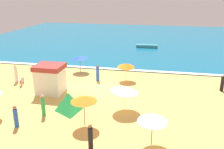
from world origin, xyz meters
TOP-DOWN VIEW (x-y plane):
  - ground_plane at (0.00, 0.00)m, footprint 60.00×60.00m
  - ocean_water at (0.00, 28.00)m, footprint 60.00×44.00m
  - wave_breaker_foam at (0.00, 6.30)m, footprint 57.00×0.70m
  - lifeguard_cabana at (-4.26, -2.11)m, footprint 2.56×2.31m
  - beach_umbrella_0 at (-3.59, 4.66)m, footprint 2.81×2.80m
  - beach_umbrella_1 at (0.75, -7.35)m, footprint 2.27×2.28m
  - beach_umbrella_2 at (2.22, 2.68)m, footprint 2.00×2.03m
  - beach_umbrella_3 at (5.58, -8.81)m, footprint 2.07×2.09m
  - beach_umbrella_4 at (3.15, -4.42)m, footprint 2.94×2.92m
  - beach_tent at (-1.28, -5.21)m, footprint 2.51×2.86m
  - parked_bicycle at (-8.01, -0.98)m, footprint 0.66×1.74m
  - beachgoer_0 at (-0.74, 2.00)m, footprint 0.50×0.50m
  - beachgoer_1 at (-9.12, -0.13)m, footprint 0.40×0.40m
  - beachgoer_3 at (11.80, 1.59)m, footprint 0.48×0.48m
  - beachgoer_5 at (-3.95, -8.51)m, footprint 0.45×0.45m
  - beachgoer_6 at (1.97, -9.98)m, footprint 0.42×0.42m
  - beachgoer_7 at (-2.82, -6.58)m, footprint 0.36×0.36m
  - beach_towel_1 at (-8.12, 4.30)m, footprint 1.18×1.70m
  - beach_towel_2 at (2.30, 0.18)m, footprint 1.09×1.39m
  - small_boat_0 at (3.33, 19.56)m, footprint 3.59×1.13m

SIDE VIEW (x-z plane):
  - ground_plane at x=0.00m, z-range 0.00..0.00m
  - beach_towel_1 at x=-8.12m, z-range 0.00..0.01m
  - beach_towel_2 at x=2.30m, z-range 0.00..0.01m
  - ocean_water at x=0.00m, z-range 0.00..0.10m
  - wave_breaker_foam at x=0.00m, z-range 0.10..0.11m
  - small_boat_0 at x=3.33m, z-range 0.10..0.60m
  - parked_bicycle at x=-8.01m, z-range 0.00..0.76m
  - beach_tent at x=-1.28m, z-range 0.00..1.49m
  - beachgoer_5 at x=-3.95m, z-range -0.03..1.61m
  - beachgoer_3 at x=11.80m, z-range -0.05..1.65m
  - beachgoer_6 at x=1.97m, z-range -0.03..1.66m
  - beachgoer_0 at x=-0.74m, z-range -0.05..1.72m
  - beachgoer_7 at x=-2.82m, z-range -0.02..1.75m
  - beachgoer_1 at x=-9.12m, z-range -0.06..1.86m
  - lifeguard_cabana at x=-4.26m, z-range 0.03..2.79m
  - beach_umbrella_2 at x=2.22m, z-range 0.70..2.73m
  - beach_umbrella_0 at x=-3.59m, z-range 0.76..2.84m
  - beach_umbrella_4 at x=3.15m, z-range 0.76..2.87m
  - beach_umbrella_3 at x=5.58m, z-range 0.80..2.95m
  - beach_umbrella_1 at x=0.75m, z-range 0.93..3.25m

